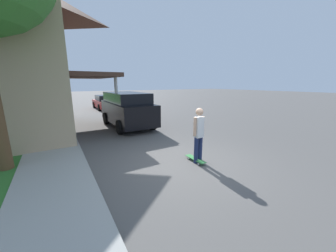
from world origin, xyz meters
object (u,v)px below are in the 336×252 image
at_px(skateboarder, 199,133).
at_px(car_down_street, 105,102).
at_px(skateboard, 195,159).
at_px(suv_parked, 127,109).

bearing_deg(skateboarder, car_down_street, 87.74).
height_order(skateboarder, skateboard, skateboarder).
relative_size(suv_parked, skateboarder, 2.62).
bearing_deg(skateboard, car_down_street, 87.64).
height_order(suv_parked, car_down_street, suv_parked).
relative_size(skateboarder, skateboard, 2.09).
xyz_separation_m(suv_parked, skateboarder, (0.18, -6.10, -0.06)).
height_order(suv_parked, skateboarder, suv_parked).
xyz_separation_m(skateboarder, skateboard, (-0.02, 0.08, -0.90)).
xyz_separation_m(suv_parked, car_down_street, (0.77, 8.74, -0.40)).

